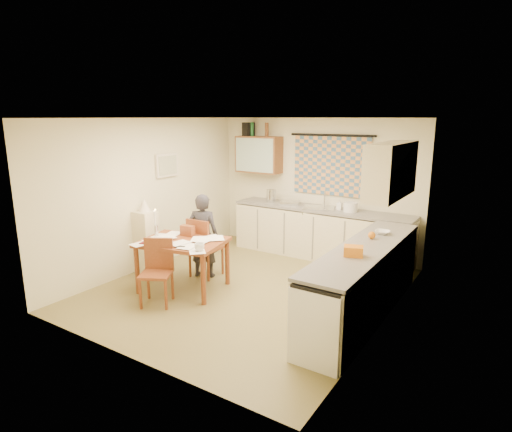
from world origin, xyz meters
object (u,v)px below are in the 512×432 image
Objects in this scene: dining_table at (183,265)px; chair_far at (206,258)px; counter_right at (363,282)px; stove at (324,320)px; counter_back at (320,233)px; shelf_stand at (146,242)px; person at (203,236)px.

chair_far is at bearing 84.36° from dining_table.
stove is at bearing -90.00° from counter_right.
counter_right reaches higher than stove.
dining_table is at bearing -113.70° from counter_back.
counter_back reaches higher than stove.
dining_table is at bearing -166.31° from counter_right.
counter_back is 2.35m from counter_right.
dining_table is 1.32× the size of shelf_stand.
chair_far is (-2.60, -0.02, -0.15)m from counter_right.
shelf_stand reaches higher than counter_back.
stove is at bearing -13.51° from shelf_stand.
chair_far is 1.03m from shelf_stand.
dining_table is 1.00× the size of person.
dining_table is (-2.53, 0.62, -0.05)m from stove.
shelf_stand is (-0.92, -0.35, -0.16)m from person.
dining_table is (-2.53, -0.62, -0.07)m from counter_right.
stove is 0.85× the size of shelf_stand.
stove is at bearing 154.33° from chair_far.
counter_back reaches higher than dining_table.
shelf_stand is (-3.54, 0.85, 0.08)m from stove.
counter_back and counter_right have the same top height.
person is at bearing 20.61° from shelf_stand.
person reaches higher than dining_table.
counter_right is 3.39× the size of stove.
counter_back is at bearing 46.92° from shelf_stand.
counter_right is 2.18× the size of dining_table.
person is (-0.09, 0.57, 0.30)m from dining_table.
person is (-1.17, -1.89, 0.22)m from counter_back.
shelf_stand is (-2.09, -2.24, 0.06)m from counter_back.
chair_far is at bearing 154.90° from stove.
counter_back is 3.06m from shelf_stand.
counter_right is at bearing 158.06° from person.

